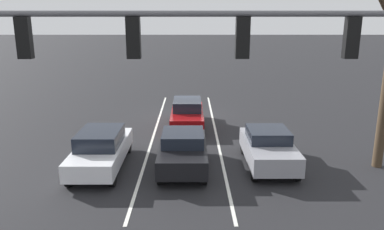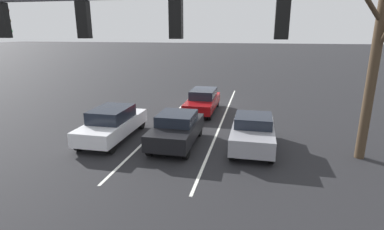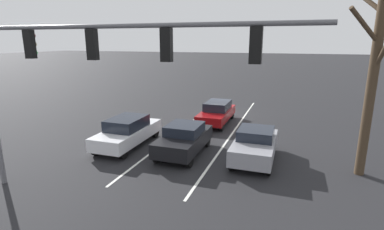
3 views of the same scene
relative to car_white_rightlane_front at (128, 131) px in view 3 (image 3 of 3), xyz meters
name	(u,v)px [view 3 (image 3 of 3)]	position (x,y,z in m)	size (l,w,h in m)	color
ground_plane	(221,117)	(-3.35, -7.92, -0.81)	(240.00, 240.00, 0.00)	black
lane_stripe_left_divider	(234,130)	(-4.99, -4.68, -0.81)	(0.12, 18.46, 0.01)	silver
lane_stripe_center_divider	(186,126)	(-1.70, -4.68, -0.81)	(0.12, 18.46, 0.01)	silver
car_white_rightlane_front	(128,131)	(0.00, 0.00, 0.00)	(1.83, 4.71, 1.59)	silver
car_gray_leftlane_front	(255,144)	(-6.85, -0.21, -0.03)	(1.86, 4.07, 1.53)	gray
car_black_midlane_front	(184,139)	(-3.33, 0.12, -0.02)	(1.88, 4.09, 1.54)	black
car_maroon_midlane_second	(217,112)	(-3.45, -6.12, -0.04)	(1.76, 4.56, 1.48)	maroon
traffic_signal_gantry	(77,61)	(-1.68, 5.53, 4.15)	(11.81, 0.37, 6.56)	slate
bare_tree_near	(371,81)	(-11.33, -0.07, 3.23)	(1.80, 2.15, 7.60)	#423323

